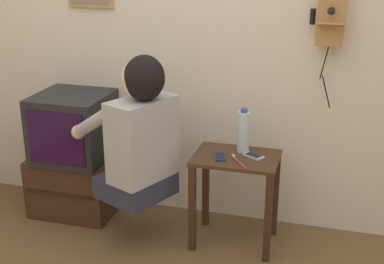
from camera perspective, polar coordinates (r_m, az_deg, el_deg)
The scene contains 10 objects.
wall_back at distance 3.46m, azimuth 0.76°, elevation 10.83°, with size 6.80×0.05×2.55m.
side_table at distance 3.29m, azimuth 4.67°, elevation -4.96°, with size 0.51×0.37×0.59m.
person at distance 3.16m, azimuth -5.61°, elevation 0.00°, with size 0.64×0.59×0.89m.
tv_stand at distance 3.84m, azimuth -12.34°, elevation -5.45°, with size 0.56×0.42×0.41m.
television at distance 3.69m, azimuth -12.45°, elevation 0.62°, with size 0.47×0.50×0.45m.
wall_phone_antique at distance 3.24m, azimuth 14.65°, elevation 12.23°, with size 0.20×0.19×0.78m.
cell_phone_held at distance 3.20m, azimuth 3.02°, elevation -2.62°, with size 0.09×0.14×0.01m.
cell_phone_spare at distance 3.23m, azimuth 6.59°, elevation -2.54°, with size 0.14×0.11×0.01m.
water_bottle at distance 3.26m, azimuth 5.51°, elevation 0.04°, with size 0.07×0.07×0.28m.
toothbrush at distance 3.14m, azimuth 4.96°, elevation -3.14°, with size 0.12×0.16×0.02m.
Camera 1 is at (0.90, -2.26, 1.82)m, focal length 50.00 mm.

